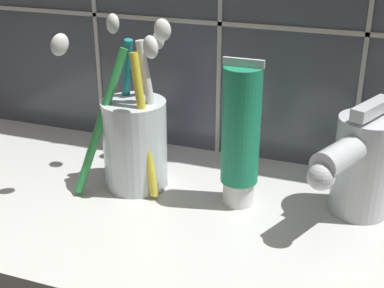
# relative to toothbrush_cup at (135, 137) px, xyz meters

# --- Properties ---
(sink_counter) EXTENTS (0.65, 0.30, 0.02)m
(sink_counter) POSITION_rel_toothbrush_cup_xyz_m (0.04, -0.03, -0.07)
(sink_counter) COLOR silver
(sink_counter) RESTS_ON ground
(toothbrush_cup) EXTENTS (0.11, 0.14, 0.19)m
(toothbrush_cup) POSITION_rel_toothbrush_cup_xyz_m (0.00, 0.00, 0.00)
(toothbrush_cup) COLOR silver
(toothbrush_cup) RESTS_ON sink_counter
(toothpaste_tube) EXTENTS (0.04, 0.04, 0.16)m
(toothpaste_tube) POSITION_rel_toothbrush_cup_xyz_m (0.12, -0.00, 0.02)
(toothpaste_tube) COLOR white
(toothpaste_tube) RESTS_ON sink_counter
(sink_faucet) EXTENTS (0.08, 0.12, 0.12)m
(sink_faucet) POSITION_rel_toothbrush_cup_xyz_m (0.23, 0.02, -0.00)
(sink_faucet) COLOR silver
(sink_faucet) RESTS_ON sink_counter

